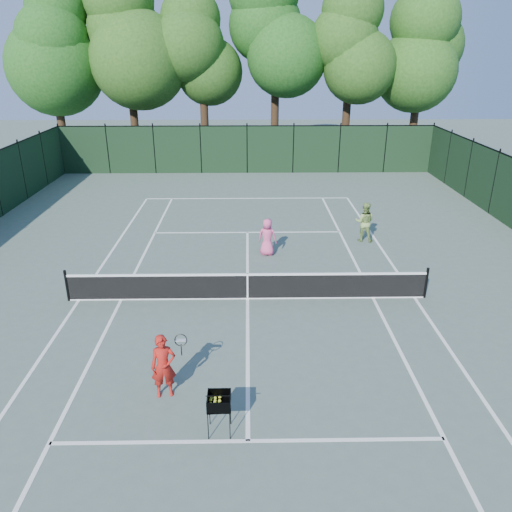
{
  "coord_description": "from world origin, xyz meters",
  "views": [
    {
      "loc": [
        0.03,
        -14.5,
        7.54
      ],
      "look_at": [
        0.29,
        1.0,
        1.1
      ],
      "focal_mm": 35.0,
      "sensor_mm": 36.0,
      "label": 1
    }
  ],
  "objects_px": {
    "ball_hopper": "(219,401)",
    "loose_ball_midcourt": "(219,393)",
    "coach": "(164,366)",
    "player_green": "(364,222)",
    "player_pink": "(267,237)"
  },
  "relations": [
    {
      "from": "coach",
      "to": "loose_ball_midcourt",
      "type": "relative_size",
      "value": 23.32
    },
    {
      "from": "player_pink",
      "to": "player_green",
      "type": "height_order",
      "value": "player_green"
    },
    {
      "from": "ball_hopper",
      "to": "loose_ball_midcourt",
      "type": "bearing_deg",
      "value": 91.02
    },
    {
      "from": "player_pink",
      "to": "player_green",
      "type": "xyz_separation_m",
      "value": [
        4.13,
        1.47,
        0.1
      ]
    },
    {
      "from": "coach",
      "to": "player_green",
      "type": "height_order",
      "value": "player_green"
    },
    {
      "from": "player_pink",
      "to": "ball_hopper",
      "type": "distance_m",
      "value": 9.99
    },
    {
      "from": "ball_hopper",
      "to": "loose_ball_midcourt",
      "type": "relative_size",
      "value": 13.8
    },
    {
      "from": "player_green",
      "to": "loose_ball_midcourt",
      "type": "xyz_separation_m",
      "value": [
        -5.6,
        -10.14,
        -0.81
      ]
    },
    {
      "from": "coach",
      "to": "player_green",
      "type": "bearing_deg",
      "value": 44.26
    },
    {
      "from": "player_pink",
      "to": "loose_ball_midcourt",
      "type": "bearing_deg",
      "value": 95.92
    },
    {
      "from": "player_pink",
      "to": "ball_hopper",
      "type": "relative_size",
      "value": 1.58
    },
    {
      "from": "ball_hopper",
      "to": "coach",
      "type": "bearing_deg",
      "value": 133.68
    },
    {
      "from": "player_green",
      "to": "ball_hopper",
      "type": "distance_m",
      "value": 12.63
    },
    {
      "from": "player_pink",
      "to": "player_green",
      "type": "relative_size",
      "value": 0.88
    },
    {
      "from": "player_green",
      "to": "ball_hopper",
      "type": "bearing_deg",
      "value": 78.12
    }
  ]
}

